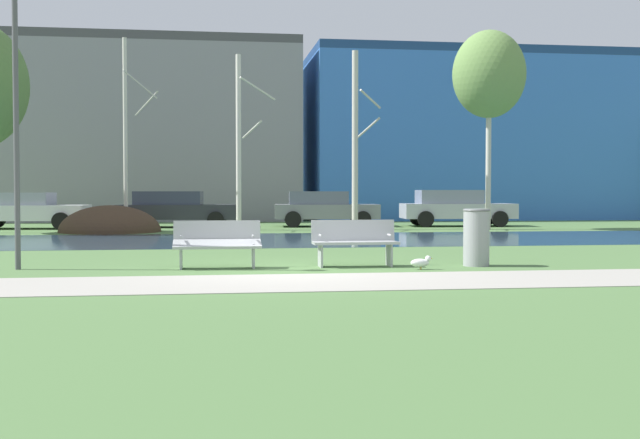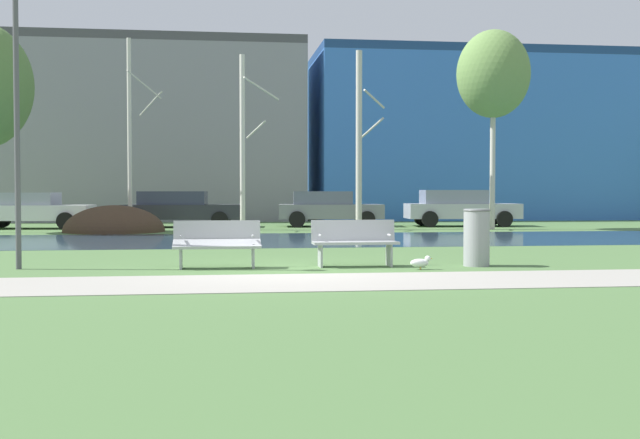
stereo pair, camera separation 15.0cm
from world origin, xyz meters
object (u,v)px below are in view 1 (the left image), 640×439
(trash_bin, at_px, (476,236))
(streetlamp, at_px, (15,72))
(parked_wagon_fourth_silver, at_px, (455,207))
(bench_left, at_px, (217,243))
(parked_van_nearest_white, at_px, (25,209))
(parked_hatch_third_grey, at_px, (324,208))
(seagull, at_px, (421,262))
(parked_sedan_second_dark, at_px, (175,208))
(bench_right, at_px, (355,241))

(trash_bin, bearing_deg, streetlamp, 176.68)
(parked_wagon_fourth_silver, bearing_deg, streetlamp, -129.58)
(bench_left, bearing_deg, streetlamp, 175.92)
(parked_van_nearest_white, xyz_separation_m, parked_wagon_fourth_silver, (16.68, -0.13, 0.04))
(parked_van_nearest_white, bearing_deg, parked_hatch_third_grey, 1.77)
(seagull, bearing_deg, parked_wagon_fourth_silver, 70.46)
(bench_left, xyz_separation_m, seagull, (3.64, -0.76, -0.34))
(bench_left, height_order, streetlamp, streetlamp)
(parked_van_nearest_white, height_order, parked_wagon_fourth_silver, parked_wagon_fourth_silver)
(streetlamp, distance_m, parked_sedan_second_dark, 17.07)
(parked_hatch_third_grey, distance_m, parked_wagon_fourth_silver, 5.29)
(streetlamp, bearing_deg, parked_wagon_fourth_silver, 50.42)
(bench_left, relative_size, parked_hatch_third_grey, 0.38)
(seagull, xyz_separation_m, parked_van_nearest_white, (-10.62, 17.20, 0.60))
(bench_left, relative_size, parked_van_nearest_white, 0.36)
(trash_bin, bearing_deg, seagull, -156.60)
(bench_right, relative_size, parked_wagon_fourth_silver, 0.35)
(bench_right, height_order, streetlamp, streetlamp)
(trash_bin, height_order, streetlamp, streetlamp)
(bench_left, xyz_separation_m, streetlamp, (-3.57, 0.25, 3.08))
(bench_right, height_order, parked_van_nearest_white, parked_van_nearest_white)
(parked_sedan_second_dark, bearing_deg, parked_wagon_fourth_silver, -3.33)
(seagull, xyz_separation_m, parked_wagon_fourth_silver, (6.06, 17.07, 0.64))
(bench_left, distance_m, parked_van_nearest_white, 17.86)
(bench_right, distance_m, seagull, 1.36)
(bench_right, bearing_deg, parked_sedan_second_dark, 103.28)
(bench_left, bearing_deg, parked_hatch_third_grey, 75.22)
(parked_sedan_second_dark, bearing_deg, trash_bin, -69.88)
(streetlamp, relative_size, parked_van_nearest_white, 1.18)
(trash_bin, relative_size, parked_van_nearest_white, 0.24)
(parked_wagon_fourth_silver, bearing_deg, seagull, -109.54)
(bench_right, xyz_separation_m, parked_hatch_third_grey, (1.86, 16.79, 0.28))
(bench_left, height_order, trash_bin, trash_bin)
(trash_bin, relative_size, parked_hatch_third_grey, 0.25)
(bench_right, relative_size, streetlamp, 0.30)
(streetlamp, bearing_deg, bench_left, -4.08)
(trash_bin, distance_m, parked_hatch_third_grey, 17.03)
(bench_right, relative_size, seagull, 3.90)
(parked_van_nearest_white, xyz_separation_m, parked_hatch_third_grey, (11.41, 0.35, 0.02))
(seagull, bearing_deg, bench_right, 144.75)
(bench_right, xyz_separation_m, parked_sedan_second_dark, (-4.00, 16.96, 0.28))
(parked_van_nearest_white, bearing_deg, parked_wagon_fourth_silver, -0.44)
(streetlamp, relative_size, parked_sedan_second_dark, 1.12)
(bench_left, xyz_separation_m, parked_hatch_third_grey, (4.43, 16.79, 0.28))
(parked_wagon_fourth_silver, bearing_deg, parked_van_nearest_white, 179.56)
(bench_right, relative_size, parked_van_nearest_white, 0.36)
(parked_van_nearest_white, relative_size, parked_sedan_second_dark, 0.95)
(parked_van_nearest_white, height_order, parked_hatch_third_grey, parked_hatch_third_grey)
(parked_van_nearest_white, relative_size, parked_hatch_third_grey, 1.06)
(seagull, distance_m, parked_van_nearest_white, 20.22)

